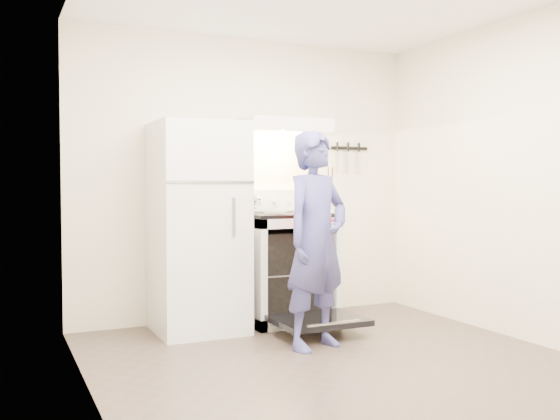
% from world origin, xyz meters
% --- Properties ---
extents(floor, '(3.60, 3.60, 0.00)m').
position_xyz_m(floor, '(0.00, 0.00, 0.00)').
color(floor, '#4B3E35').
rests_on(floor, ground).
extents(back_wall, '(3.20, 0.02, 2.50)m').
position_xyz_m(back_wall, '(0.00, 1.80, 1.25)').
color(back_wall, beige).
rests_on(back_wall, ground).
extents(refrigerator, '(0.70, 0.70, 1.70)m').
position_xyz_m(refrigerator, '(-0.58, 1.45, 0.85)').
color(refrigerator, silver).
rests_on(refrigerator, floor).
extents(stove_body, '(0.76, 0.65, 0.92)m').
position_xyz_m(stove_body, '(0.23, 1.48, 0.46)').
color(stove_body, silver).
rests_on(stove_body, floor).
extents(cooktop, '(0.76, 0.65, 0.03)m').
position_xyz_m(cooktop, '(0.23, 1.48, 0.94)').
color(cooktop, black).
rests_on(cooktop, stove_body).
extents(backsplash, '(0.76, 0.07, 0.20)m').
position_xyz_m(backsplash, '(0.23, 1.76, 1.05)').
color(backsplash, silver).
rests_on(backsplash, cooktop).
extents(oven_door, '(0.70, 0.54, 0.04)m').
position_xyz_m(oven_door, '(0.23, 0.88, 0.12)').
color(oven_door, black).
rests_on(oven_door, floor).
extents(oven_rack, '(0.60, 0.52, 0.01)m').
position_xyz_m(oven_rack, '(0.23, 1.48, 0.44)').
color(oven_rack, slate).
rests_on(oven_rack, stove_body).
extents(range_hood, '(0.76, 0.50, 0.12)m').
position_xyz_m(range_hood, '(0.23, 1.55, 1.71)').
color(range_hood, silver).
rests_on(range_hood, back_wall).
extents(knife_strip, '(0.40, 0.02, 0.03)m').
position_xyz_m(knife_strip, '(1.05, 1.79, 1.55)').
color(knife_strip, black).
rests_on(knife_strip, back_wall).
extents(pizza_stone, '(0.30, 0.30, 0.02)m').
position_xyz_m(pizza_stone, '(0.25, 1.45, 0.45)').
color(pizza_stone, '#8D6446').
rests_on(pizza_stone, oven_rack).
extents(tea_kettle, '(0.21, 0.18, 0.26)m').
position_xyz_m(tea_kettle, '(-0.06, 1.65, 1.08)').
color(tea_kettle, '#B4B4B9').
rests_on(tea_kettle, cooktop).
extents(utensil_jar, '(0.11, 0.11, 0.13)m').
position_xyz_m(utensil_jar, '(0.55, 1.26, 1.05)').
color(utensil_jar, silver).
rests_on(utensil_jar, cooktop).
extents(person, '(0.67, 0.55, 1.59)m').
position_xyz_m(person, '(0.05, 0.58, 0.79)').
color(person, navy).
rests_on(person, floor).
extents(dutch_oven, '(0.33, 0.26, 0.22)m').
position_xyz_m(dutch_oven, '(0.23, 0.95, 0.89)').
color(dutch_oven, red).
rests_on(dutch_oven, person).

